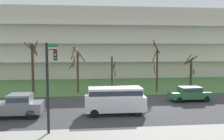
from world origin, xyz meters
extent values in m
plane|color=#38383A|center=(0.00, 0.00, 0.00)|extent=(160.00, 160.00, 0.00)
cube|color=#99968E|center=(0.00, -8.00, 0.07)|extent=(80.00, 4.00, 0.15)
cube|color=#477238|center=(0.00, 14.00, 0.04)|extent=(80.00, 16.00, 0.08)
cube|color=beige|center=(0.00, 28.34, 6.68)|extent=(52.69, 12.68, 13.35)
cube|color=silver|center=(0.00, 21.55, 3.34)|extent=(50.59, 0.90, 0.24)
cube|color=silver|center=(0.00, 21.55, 6.68)|extent=(50.59, 0.90, 0.24)
cube|color=silver|center=(0.00, 21.55, 10.01)|extent=(50.59, 0.90, 0.24)
cylinder|color=#423023|center=(-11.10, 8.89, 3.16)|extent=(0.32, 0.32, 6.33)
cylinder|color=#423023|center=(-10.73, 8.75, 5.52)|extent=(0.46, 0.93, 1.44)
cylinder|color=#423023|center=(-11.31, 8.80, 6.04)|extent=(0.37, 0.58, 0.84)
cylinder|color=#423023|center=(-11.11, 8.14, 5.67)|extent=(1.61, 0.16, 1.66)
cylinder|color=#423023|center=(-10.75, 9.20, 5.99)|extent=(0.80, 0.88, 1.38)
cylinder|color=#4C3828|center=(-5.42, 8.30, 2.64)|extent=(0.28, 0.28, 5.28)
cylinder|color=#4C3828|center=(-5.54, 7.89, 5.30)|extent=(0.97, 0.39, 1.26)
cylinder|color=#4C3828|center=(-5.93, 8.39, 4.01)|extent=(0.31, 1.14, 1.41)
cylinder|color=#4C3828|center=(-4.93, 7.88, 4.71)|extent=(1.00, 1.14, 1.41)
cylinder|color=#4C3828|center=(-6.00, 8.50, 5.13)|extent=(0.55, 1.29, 1.65)
cylinder|color=#4C3828|center=(-6.13, 8.64, 3.69)|extent=(0.81, 1.54, 1.17)
cylinder|color=#4C3828|center=(-1.11, 7.81, 2.35)|extent=(0.24, 0.24, 4.71)
cylinder|color=#4C3828|center=(-0.75, 7.72, 2.54)|extent=(0.30, 0.82, 0.84)
cylinder|color=#4C3828|center=(-0.83, 7.87, 3.63)|extent=(0.26, 0.66, 0.70)
cylinder|color=#4C3828|center=(-0.80, 7.87, 3.50)|extent=(0.24, 0.74, 1.17)
cylinder|color=#423023|center=(4.85, 8.11, 2.80)|extent=(0.25, 0.25, 5.59)
cylinder|color=#423023|center=(4.61, 7.73, 5.78)|extent=(0.90, 0.61, 1.38)
cylinder|color=#423023|center=(4.60, 8.48, 4.69)|extent=(0.90, 0.65, 1.81)
cylinder|color=#423023|center=(4.50, 8.17, 3.00)|extent=(0.25, 0.80, 0.95)
cylinder|color=#423023|center=(4.55, 7.81, 6.07)|extent=(0.75, 0.75, 1.61)
cylinder|color=#423023|center=(9.80, 8.86, 2.11)|extent=(0.32, 0.32, 4.22)
cylinder|color=#423023|center=(9.81, 9.34, 4.06)|extent=(1.04, 0.15, 0.88)
cylinder|color=#423023|center=(9.55, 9.44, 4.18)|extent=(1.30, 0.68, 1.45)
cylinder|color=#423023|center=(10.20, 9.46, 4.18)|extent=(1.35, 0.97, 1.19)
cylinder|color=#423023|center=(10.11, 8.72, 2.54)|extent=(0.47, 0.76, 0.71)
cube|color=#2D6B3D|center=(6.88, 2.50, 0.67)|extent=(4.47, 1.97, 0.70)
cube|color=#2D6B3D|center=(6.88, 2.50, 1.29)|extent=(2.26, 1.74, 0.55)
cube|color=#2D3847|center=(6.88, 2.50, 1.29)|extent=(2.22, 1.78, 0.30)
cylinder|color=black|center=(5.37, 1.65, 0.32)|extent=(0.65, 0.24, 0.64)
cylinder|color=black|center=(5.31, 3.23, 0.32)|extent=(0.65, 0.24, 0.64)
cylinder|color=black|center=(8.45, 1.77, 0.32)|extent=(0.65, 0.24, 0.64)
cylinder|color=black|center=(8.39, 3.35, 0.32)|extent=(0.65, 0.24, 0.64)
cube|color=slate|center=(-10.74, -2.00, 0.82)|extent=(5.42, 2.04, 0.85)
cube|color=slate|center=(-9.84, -1.99, 1.60)|extent=(1.81, 1.85, 0.70)
cube|color=#2D3847|center=(-9.84, -1.99, 1.60)|extent=(1.78, 1.89, 0.38)
cylinder|color=black|center=(-8.85, -1.10, 0.40)|extent=(0.80, 0.23, 0.80)
cylinder|color=black|center=(-8.84, -2.88, 0.40)|extent=(0.80, 0.23, 0.80)
cube|color=white|center=(-1.86, -2.00, 0.98)|extent=(5.20, 2.00, 1.25)
cube|color=white|center=(-1.86, -2.00, 1.98)|extent=(4.60, 1.84, 0.75)
cube|color=#2D3847|center=(-1.86, -2.00, 1.98)|extent=(4.51, 1.88, 0.41)
cylinder|color=black|center=(-0.04, -1.11, 0.36)|extent=(0.72, 0.22, 0.72)
cylinder|color=black|center=(-0.04, -2.89, 0.36)|extent=(0.72, 0.22, 0.72)
cylinder|color=black|center=(-3.68, -1.11, 0.36)|extent=(0.72, 0.22, 0.72)
cylinder|color=black|center=(-3.68, -2.89, 0.36)|extent=(0.72, 0.22, 0.72)
cylinder|color=black|center=(-6.84, -6.60, 3.06)|extent=(0.18, 0.18, 6.12)
cylinder|color=black|center=(-6.84, -4.29, 5.72)|extent=(0.12, 4.62, 0.12)
cube|color=black|center=(-6.84, -2.28, 5.22)|extent=(0.28, 0.28, 0.90)
sphere|color=red|center=(-6.84, -2.43, 5.52)|extent=(0.20, 0.20, 0.20)
sphere|color=#F2A519|center=(-6.84, -2.43, 5.24)|extent=(0.20, 0.20, 0.20)
sphere|color=green|center=(-6.84, -2.43, 4.96)|extent=(0.20, 0.20, 0.20)
cube|color=#197238|center=(-6.84, -4.06, 5.97)|extent=(0.90, 0.04, 0.24)
camera|label=1|loc=(-4.27, -22.63, 5.79)|focal=38.93mm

